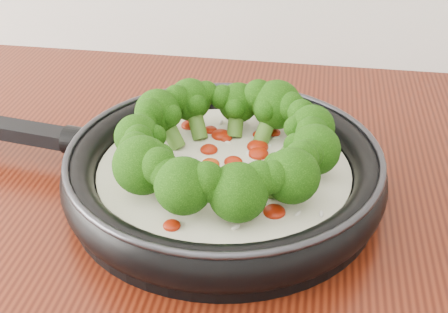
# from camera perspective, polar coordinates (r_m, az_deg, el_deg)

# --- Properties ---
(skillet) EXTENTS (0.57, 0.40, 0.10)m
(skillet) POSITION_cam_1_polar(r_m,az_deg,el_deg) (0.64, -0.21, -0.79)
(skillet) COLOR black
(skillet) RESTS_ON counter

